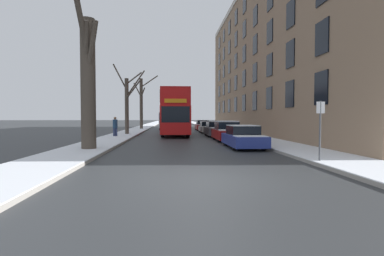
% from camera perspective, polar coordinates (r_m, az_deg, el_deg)
% --- Properties ---
extents(ground_plane, '(320.00, 320.00, 0.00)m').
position_cam_1_polar(ground_plane, '(8.87, 2.87, -9.66)').
color(ground_plane, '#303335').
extents(sidewalk_left, '(2.77, 130.00, 0.16)m').
position_cam_1_polar(sidewalk_left, '(61.82, -8.25, 0.51)').
color(sidewalk_left, gray).
rests_on(sidewalk_left, ground).
extents(sidewalk_right, '(2.77, 130.00, 0.16)m').
position_cam_1_polar(sidewalk_right, '(62.01, 2.21, 0.53)').
color(sidewalk_right, gray).
rests_on(sidewalk_right, ground).
extents(terrace_facade_right, '(9.10, 43.68, 16.80)m').
position_cam_1_polar(terrace_facade_right, '(35.62, 17.18, 12.70)').
color(terrace_facade_right, '#8C7056').
rests_on(terrace_facade_right, ground).
extents(bare_tree_left_0, '(1.24, 2.70, 7.50)m').
position_cam_1_polar(bare_tree_left_0, '(16.56, -19.21, 8.66)').
color(bare_tree_left_0, '#4C4238').
rests_on(bare_tree_left_0, ground).
extents(bare_tree_left_1, '(3.04, 2.11, 6.93)m').
position_cam_1_polar(bare_tree_left_1, '(30.07, -12.19, 4.79)').
color(bare_tree_left_1, '#4C4238').
rests_on(bare_tree_left_1, ground).
extents(bare_tree_left_2, '(3.39, 2.47, 7.84)m').
position_cam_1_polar(bare_tree_left_2, '(42.80, -9.59, 4.85)').
color(bare_tree_left_2, '#4C4238').
rests_on(bare_tree_left_2, ground).
extents(double_decker_bus, '(2.60, 10.70, 4.32)m').
position_cam_1_polar(double_decker_bus, '(29.74, -3.30, 3.34)').
color(double_decker_bus, red).
rests_on(double_decker_bus, ground).
extents(parked_car_0, '(1.85, 4.40, 1.33)m').
position_cam_1_polar(parked_car_0, '(17.79, 9.72, -1.74)').
color(parked_car_0, navy).
rests_on(parked_car_0, ground).
extents(parked_car_1, '(1.81, 4.29, 1.52)m').
position_cam_1_polar(parked_car_1, '(22.80, 6.66, -0.70)').
color(parked_car_1, maroon).
rests_on(parked_car_1, ground).
extents(parked_car_2, '(1.88, 4.52, 1.42)m').
position_cam_1_polar(parked_car_2, '(28.08, 4.64, -0.23)').
color(parked_car_2, '#474C56').
rests_on(parked_car_2, ground).
extents(parked_car_3, '(1.86, 4.32, 1.30)m').
position_cam_1_polar(parked_car_3, '(34.26, 3.08, 0.12)').
color(parked_car_3, silver).
rests_on(parked_car_3, ground).
extents(parked_car_4, '(1.77, 4.14, 1.40)m').
position_cam_1_polar(parked_car_4, '(40.32, 2.01, 0.47)').
color(parked_car_4, maroon).
rests_on(parked_car_4, ground).
extents(oncoming_van, '(1.92, 5.24, 2.43)m').
position_cam_1_polar(oncoming_van, '(43.69, -4.95, 1.46)').
color(oncoming_van, '#9EA3AD').
rests_on(oncoming_van, ground).
extents(pedestrian_left_sidewalk, '(0.40, 0.40, 1.82)m').
position_cam_1_polar(pedestrian_left_sidewalk, '(26.63, -14.43, 0.31)').
color(pedestrian_left_sidewalk, navy).
rests_on(pedestrian_left_sidewalk, ground).
extents(street_sign_post, '(0.32, 0.07, 2.41)m').
position_cam_1_polar(street_sign_post, '(12.25, 23.21, -0.01)').
color(street_sign_post, '#4C4F54').
rests_on(street_sign_post, ground).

